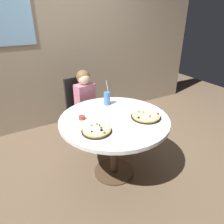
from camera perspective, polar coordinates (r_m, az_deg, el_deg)
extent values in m
plane|color=brown|center=(2.67, 0.55, -16.02)|extent=(8.00, 8.00, 0.00)
cube|color=gray|center=(3.51, -13.68, 19.90)|extent=(5.20, 0.12, 2.90)
cube|color=#8CBFE5|center=(3.29, -27.21, 22.82)|extent=(0.66, 0.02, 0.80)
cylinder|color=white|center=(2.25, 0.63, -2.09)|extent=(1.19, 1.19, 0.04)
cylinder|color=#4C3826|center=(2.44, 0.59, -9.66)|extent=(0.09, 0.09, 0.69)
cylinder|color=#4C3826|center=(2.66, 0.55, -15.86)|extent=(0.48, 0.48, 0.02)
cube|color=black|center=(3.06, -7.29, -0.53)|extent=(0.47, 0.47, 0.04)
cube|color=black|center=(3.09, -9.40, 4.94)|extent=(0.40, 0.11, 0.52)
cylinder|color=black|center=(2.96, -8.00, -6.51)|extent=(0.04, 0.04, 0.41)
cylinder|color=black|center=(3.12, -2.73, -4.40)|extent=(0.04, 0.04, 0.41)
cylinder|color=black|center=(3.22, -11.26, -3.93)|extent=(0.04, 0.04, 0.41)
cylinder|color=black|center=(3.37, -6.25, -2.11)|extent=(0.04, 0.04, 0.41)
cube|color=#3F4766|center=(3.04, -5.48, -5.05)|extent=(0.29, 0.36, 0.45)
cube|color=#CC728C|center=(2.94, -7.41, 3.50)|extent=(0.28, 0.20, 0.44)
sphere|color=beige|center=(2.84, -7.76, 9.09)|extent=(0.17, 0.17, 0.17)
sphere|color=brown|center=(2.85, -8.00, 9.56)|extent=(0.18, 0.18, 0.18)
cylinder|color=black|center=(2.00, -4.21, -5.24)|extent=(0.29, 0.29, 0.01)
cylinder|color=tan|center=(1.99, -4.23, -4.89)|extent=(0.27, 0.27, 0.02)
cylinder|color=beige|center=(1.98, -4.24, -4.62)|extent=(0.24, 0.24, 0.01)
sphere|color=black|center=(1.94, -2.89, -5.01)|extent=(0.03, 0.03, 0.03)
sphere|color=beige|center=(2.01, -2.32, -3.92)|extent=(0.02, 0.02, 0.02)
sphere|color=#B2231E|center=(1.91, -2.11, -5.66)|extent=(0.02, 0.02, 0.02)
sphere|color=#387F33|center=(1.98, -3.08, -4.30)|extent=(0.03, 0.03, 0.03)
sphere|color=#387F33|center=(2.03, -5.67, -3.64)|extent=(0.02, 0.02, 0.02)
sphere|color=#B2231E|center=(2.05, -4.17, -3.31)|extent=(0.02, 0.02, 0.02)
sphere|color=black|center=(2.03, -3.45, -3.64)|extent=(0.02, 0.02, 0.02)
sphere|color=black|center=(1.93, -5.56, -5.36)|extent=(0.02, 0.02, 0.02)
cylinder|color=black|center=(2.28, 9.32, -1.32)|extent=(0.33, 0.33, 0.01)
cylinder|color=tan|center=(2.27, 9.34, -1.01)|extent=(0.30, 0.30, 0.02)
cylinder|color=beige|center=(2.26, 9.36, -0.76)|extent=(0.27, 0.27, 0.01)
sphere|color=beige|center=(2.32, 9.16, 0.15)|extent=(0.02, 0.02, 0.02)
sphere|color=#387F33|center=(2.30, 8.61, -0.08)|extent=(0.03, 0.03, 0.03)
sphere|color=#B2231E|center=(2.29, 12.46, -0.46)|extent=(0.02, 0.02, 0.02)
sphere|color=beige|center=(2.22, 11.09, -1.23)|extent=(0.02, 0.02, 0.02)
sphere|color=#B2231E|center=(2.21, 10.35, -1.28)|extent=(0.02, 0.02, 0.02)
sphere|color=black|center=(2.18, 7.31, -1.54)|extent=(0.03, 0.03, 0.03)
sphere|color=#387F33|center=(2.30, 7.36, 0.06)|extent=(0.02, 0.02, 0.02)
sphere|color=beige|center=(2.25, 10.13, -0.81)|extent=(0.03, 0.03, 0.03)
sphere|color=#B2231E|center=(2.22, 10.39, -1.19)|extent=(0.02, 0.02, 0.02)
cylinder|color=#3F72B2|center=(2.52, -1.40, 3.72)|extent=(0.08, 0.08, 0.16)
cylinder|color=white|center=(2.48, -1.19, 6.29)|extent=(0.04, 0.02, 0.22)
cylinder|color=brown|center=(2.22, -8.28, -1.53)|extent=(0.07, 0.07, 0.04)
cylinder|color=white|center=(2.57, 5.18, 2.21)|extent=(0.18, 0.18, 0.01)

